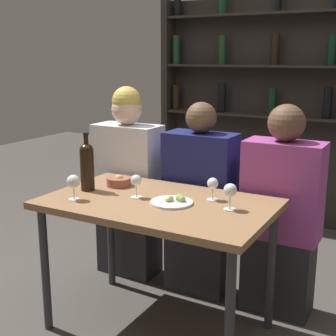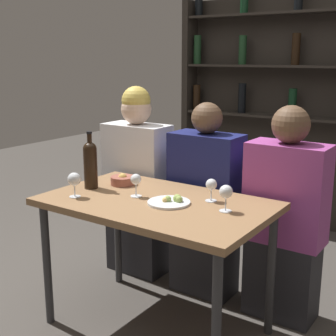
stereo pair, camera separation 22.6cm
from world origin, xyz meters
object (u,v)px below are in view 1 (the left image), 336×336
(wine_glass_3, at_px, (73,182))
(snack_bowl, at_px, (119,181))
(wine_glass_2, at_px, (136,181))
(wine_glass_1, at_px, (213,184))
(wine_glass_0, at_px, (230,191))
(food_plate_0, at_px, (173,201))
(seated_person_center, at_px, (199,206))
(wine_bottle, at_px, (87,164))
(seated_person_left, at_px, (128,187))
(seated_person_right, at_px, (281,218))

(wine_glass_3, relative_size, snack_bowl, 0.95)
(wine_glass_2, distance_m, wine_glass_3, 0.32)
(wine_glass_1, bearing_deg, snack_bowl, -178.97)
(wine_glass_0, distance_m, snack_bowl, 0.72)
(food_plate_0, bearing_deg, wine_glass_3, -157.95)
(wine_glass_0, relative_size, wine_glass_2, 1.06)
(wine_glass_2, relative_size, snack_bowl, 0.89)
(seated_person_center, bearing_deg, wine_bottle, -129.58)
(wine_bottle, distance_m, wine_glass_2, 0.31)
(wine_glass_0, xyz_separation_m, food_plate_0, (-0.28, -0.05, -0.08))
(wine_glass_1, height_order, seated_person_center, seated_person_center)
(wine_bottle, relative_size, snack_bowl, 2.31)
(wine_bottle, height_order, seated_person_center, seated_person_center)
(wine_glass_0, distance_m, seated_person_left, 1.03)
(wine_glass_0, bearing_deg, seated_person_right, 74.31)
(food_plate_0, xyz_separation_m, seated_person_left, (-0.61, 0.51, -0.14))
(wine_glass_3, xyz_separation_m, seated_person_left, (-0.14, 0.70, -0.22))
(wine_glass_0, distance_m, food_plate_0, 0.30)
(seated_person_left, xyz_separation_m, seated_person_right, (1.03, 0.00, -0.04))
(wine_bottle, height_order, wine_glass_2, wine_bottle)
(wine_glass_0, distance_m, wine_glass_1, 0.17)
(wine_glass_0, height_order, wine_glass_3, wine_glass_3)
(food_plate_0, relative_size, seated_person_left, 0.17)
(snack_bowl, relative_size, seated_person_center, 0.12)
(seated_person_center, xyz_separation_m, seated_person_right, (0.51, 0.00, 0.01))
(wine_glass_2, distance_m, seated_person_center, 0.59)
(wine_bottle, relative_size, seated_person_right, 0.27)
(snack_bowl, bearing_deg, seated_person_center, 47.65)
(wine_glass_2, height_order, wine_glass_3, wine_glass_3)
(wine_glass_3, distance_m, seated_person_center, 0.84)
(wine_glass_1, height_order, seated_person_right, seated_person_right)
(snack_bowl, relative_size, seated_person_right, 0.12)
(food_plate_0, xyz_separation_m, seated_person_right, (0.41, 0.51, -0.18))
(wine_glass_2, xyz_separation_m, snack_bowl, (-0.21, 0.14, -0.06))
(wine_glass_0, xyz_separation_m, snack_bowl, (-0.71, 0.09, -0.07))
(food_plate_0, distance_m, seated_person_right, 0.68)
(seated_person_center, bearing_deg, snack_bowl, -132.35)
(seated_person_center, bearing_deg, wine_glass_1, -56.19)
(wine_glass_1, xyz_separation_m, wine_glass_2, (-0.37, -0.15, 0.00))
(seated_person_right, bearing_deg, snack_bowl, -156.34)
(wine_glass_1, xyz_separation_m, food_plate_0, (-0.15, -0.15, -0.07))
(wine_bottle, relative_size, wine_glass_0, 2.46)
(wine_bottle, relative_size, seated_person_left, 0.25)
(wine_bottle, height_order, wine_glass_1, wine_bottle)
(wine_glass_1, bearing_deg, wine_glass_0, -36.95)
(wine_glass_1, xyz_separation_m, seated_person_left, (-0.76, 0.36, -0.21))
(wine_bottle, height_order, food_plate_0, wine_bottle)
(wine_glass_1, height_order, snack_bowl, wine_glass_1)
(wine_glass_1, bearing_deg, food_plate_0, -134.81)
(snack_bowl, distance_m, seated_person_right, 0.94)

